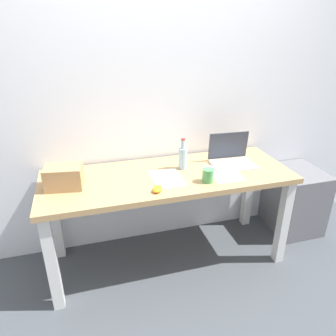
# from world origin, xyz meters

# --- Properties ---
(ground_plane) EXTENTS (8.00, 8.00, 0.00)m
(ground_plane) POSITION_xyz_m (0.00, 0.00, 0.00)
(ground_plane) COLOR #42474C
(back_wall) EXTENTS (5.20, 0.08, 2.60)m
(back_wall) POSITION_xyz_m (0.00, 0.39, 1.30)
(back_wall) COLOR white
(back_wall) RESTS_ON ground
(desk) EXTENTS (1.82, 0.67, 0.76)m
(desk) POSITION_xyz_m (0.00, 0.00, 0.65)
(desk) COLOR tan
(desk) RESTS_ON ground
(laptop_right) EXTENTS (0.33, 0.26, 0.23)m
(laptop_right) POSITION_xyz_m (0.53, 0.05, 0.81)
(laptop_right) COLOR silver
(laptop_right) RESTS_ON desk
(beer_bottle) EXTENTS (0.06, 0.06, 0.24)m
(beer_bottle) POSITION_xyz_m (0.13, 0.07, 0.85)
(beer_bottle) COLOR #99B7C1
(beer_bottle) RESTS_ON desk
(computer_mouse) EXTENTS (0.10, 0.12, 0.03)m
(computer_mouse) POSITION_xyz_m (-0.14, -0.23, 0.78)
(computer_mouse) COLOR gold
(computer_mouse) RESTS_ON desk
(cardboard_box) EXTENTS (0.26, 0.21, 0.15)m
(cardboard_box) POSITION_xyz_m (-0.72, -0.00, 0.83)
(cardboard_box) COLOR tan
(cardboard_box) RESTS_ON desk
(coffee_mug) EXTENTS (0.08, 0.08, 0.09)m
(coffee_mug) POSITION_xyz_m (0.23, -0.19, 0.81)
(coffee_mug) COLOR #4C9E56
(coffee_mug) RESTS_ON desk
(paper_sheet_center) EXTENTS (0.21, 0.30, 0.00)m
(paper_sheet_center) POSITION_xyz_m (-0.03, -0.06, 0.76)
(paper_sheet_center) COLOR white
(paper_sheet_center) RESTS_ON desk
(paper_sheet_front_right) EXTENTS (0.22, 0.31, 0.00)m
(paper_sheet_front_right) POSITION_xyz_m (0.40, -0.10, 0.76)
(paper_sheet_front_right) COLOR white
(paper_sheet_front_right) RESTS_ON desk
(filing_cabinet) EXTENTS (0.40, 0.48, 0.58)m
(filing_cabinet) POSITION_xyz_m (1.24, 0.11, 0.29)
(filing_cabinet) COLOR slate
(filing_cabinet) RESTS_ON ground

